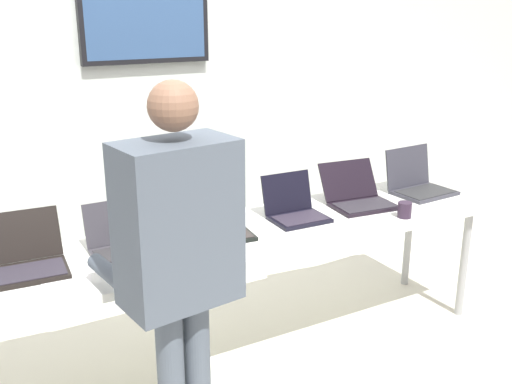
{
  "coord_description": "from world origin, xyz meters",
  "views": [
    {
      "loc": [
        -1.28,
        -2.58,
        1.91
      ],
      "look_at": [
        0.18,
        0.01,
        0.97
      ],
      "focal_mm": 41.37,
      "sensor_mm": 36.0,
      "label": 1
    }
  ],
  "objects_px": {
    "laptop_station_4": "(358,196)",
    "person": "(178,252)",
    "workbench": "(228,243)",
    "laptop_station_5": "(418,183)",
    "laptop_station_1": "(127,240)",
    "laptop_station_2": "(215,222)",
    "laptop_station_3": "(295,209)",
    "coffee_mug": "(405,210)",
    "laptop_station_0": "(27,258)"
  },
  "relations": [
    {
      "from": "laptop_station_0",
      "to": "laptop_station_5",
      "type": "bearing_deg",
      "value": -0.01
    },
    {
      "from": "laptop_station_0",
      "to": "coffee_mug",
      "type": "relative_size",
      "value": 4.18
    },
    {
      "from": "laptop_station_0",
      "to": "laptop_station_5",
      "type": "xyz_separation_m",
      "value": [
        2.39,
        -0.0,
        0.01
      ]
    },
    {
      "from": "laptop_station_2",
      "to": "coffee_mug",
      "type": "distance_m",
      "value": 1.09
    },
    {
      "from": "laptop_station_3",
      "to": "laptop_station_4",
      "type": "bearing_deg",
      "value": 1.72
    },
    {
      "from": "person",
      "to": "coffee_mug",
      "type": "relative_size",
      "value": 18.57
    },
    {
      "from": "laptop_station_4",
      "to": "laptop_station_5",
      "type": "relative_size",
      "value": 1.05
    },
    {
      "from": "laptop_station_3",
      "to": "laptop_station_4",
      "type": "distance_m",
      "value": 0.46
    },
    {
      "from": "laptop_station_3",
      "to": "laptop_station_5",
      "type": "relative_size",
      "value": 0.82
    },
    {
      "from": "laptop_station_3",
      "to": "coffee_mug",
      "type": "height_order",
      "value": "laptop_station_3"
    },
    {
      "from": "laptop_station_3",
      "to": "laptop_station_5",
      "type": "bearing_deg",
      "value": 1.32
    },
    {
      "from": "laptop_station_1",
      "to": "person",
      "type": "xyz_separation_m",
      "value": [
        -0.0,
        -0.68,
        0.19
      ]
    },
    {
      "from": "laptop_station_0",
      "to": "laptop_station_2",
      "type": "bearing_deg",
      "value": -1.14
    },
    {
      "from": "workbench",
      "to": "coffee_mug",
      "type": "height_order",
      "value": "coffee_mug"
    },
    {
      "from": "laptop_station_0",
      "to": "laptop_station_4",
      "type": "relative_size",
      "value": 0.92
    },
    {
      "from": "workbench",
      "to": "laptop_station_5",
      "type": "height_order",
      "value": "laptop_station_5"
    },
    {
      "from": "laptop_station_5",
      "to": "laptop_station_2",
      "type": "bearing_deg",
      "value": -179.28
    },
    {
      "from": "laptop_station_2",
      "to": "laptop_station_4",
      "type": "height_order",
      "value": "laptop_station_2"
    },
    {
      "from": "laptop_station_2",
      "to": "coffee_mug",
      "type": "height_order",
      "value": "laptop_station_2"
    },
    {
      "from": "laptop_station_4",
      "to": "laptop_station_0",
      "type": "bearing_deg",
      "value": 179.74
    },
    {
      "from": "laptop_station_4",
      "to": "person",
      "type": "xyz_separation_m",
      "value": [
        -1.43,
        -0.68,
        0.19
      ]
    },
    {
      "from": "laptop_station_2",
      "to": "laptop_station_3",
      "type": "bearing_deg",
      "value": -0.44
    },
    {
      "from": "workbench",
      "to": "laptop_station_5",
      "type": "relative_size",
      "value": 8.45
    },
    {
      "from": "laptop_station_0",
      "to": "laptop_station_2",
      "type": "distance_m",
      "value": 0.93
    },
    {
      "from": "workbench",
      "to": "laptop_station_5",
      "type": "bearing_deg",
      "value": 2.78
    },
    {
      "from": "laptop_station_1",
      "to": "laptop_station_2",
      "type": "bearing_deg",
      "value": -0.93
    },
    {
      "from": "person",
      "to": "workbench",
      "type": "bearing_deg",
      "value": 50.13
    },
    {
      "from": "laptop_station_0",
      "to": "laptop_station_1",
      "type": "height_order",
      "value": "laptop_station_0"
    },
    {
      "from": "laptop_station_1",
      "to": "laptop_station_4",
      "type": "distance_m",
      "value": 1.43
    },
    {
      "from": "laptop_station_5",
      "to": "laptop_station_3",
      "type": "bearing_deg",
      "value": -178.68
    },
    {
      "from": "workbench",
      "to": "person",
      "type": "relative_size",
      "value": 1.97
    },
    {
      "from": "laptop_station_0",
      "to": "laptop_station_3",
      "type": "xyz_separation_m",
      "value": [
        1.43,
        -0.02,
        0.0
      ]
    },
    {
      "from": "laptop_station_5",
      "to": "coffee_mug",
      "type": "relative_size",
      "value": 4.32
    },
    {
      "from": "laptop_station_0",
      "to": "person",
      "type": "bearing_deg",
      "value": -56.02
    },
    {
      "from": "person",
      "to": "coffee_mug",
      "type": "distance_m",
      "value": 1.57
    },
    {
      "from": "laptop_station_1",
      "to": "laptop_station_3",
      "type": "bearing_deg",
      "value": -0.67
    },
    {
      "from": "laptop_station_1",
      "to": "laptop_station_3",
      "type": "relative_size",
      "value": 1.16
    },
    {
      "from": "laptop_station_5",
      "to": "person",
      "type": "bearing_deg",
      "value": -160.27
    },
    {
      "from": "coffee_mug",
      "to": "laptop_station_0",
      "type": "bearing_deg",
      "value": 170.86
    },
    {
      "from": "workbench",
      "to": "laptop_station_2",
      "type": "distance_m",
      "value": 0.13
    },
    {
      "from": "laptop_station_3",
      "to": "laptop_station_1",
      "type": "bearing_deg",
      "value": 179.33
    },
    {
      "from": "laptop_station_3",
      "to": "person",
      "type": "xyz_separation_m",
      "value": [
        -0.97,
        -0.67,
        0.19
      ]
    },
    {
      "from": "laptop_station_4",
      "to": "person",
      "type": "bearing_deg",
      "value": -154.48
    },
    {
      "from": "laptop_station_0",
      "to": "laptop_station_4",
      "type": "bearing_deg",
      "value": -0.26
    },
    {
      "from": "laptop_station_1",
      "to": "laptop_station_5",
      "type": "height_order",
      "value": "laptop_station_5"
    },
    {
      "from": "laptop_station_0",
      "to": "workbench",
      "type": "bearing_deg",
      "value": -3.98
    },
    {
      "from": "workbench",
      "to": "laptop_station_4",
      "type": "height_order",
      "value": "laptop_station_4"
    },
    {
      "from": "workbench",
      "to": "laptop_station_3",
      "type": "height_order",
      "value": "laptop_station_3"
    },
    {
      "from": "coffee_mug",
      "to": "person",
      "type": "bearing_deg",
      "value": -166.24
    },
    {
      "from": "laptop_station_2",
      "to": "laptop_station_3",
      "type": "height_order",
      "value": "laptop_station_2"
    }
  ]
}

